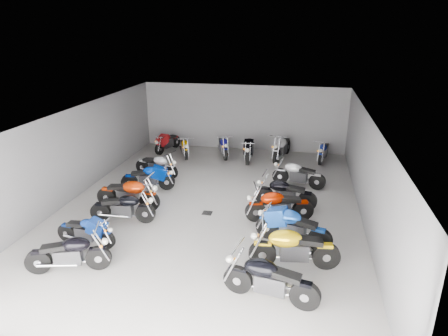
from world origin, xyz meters
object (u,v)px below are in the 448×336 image
(motorcycle_back_a, at_px, (167,142))
(motorcycle_left_f, at_px, (157,165))
(motorcycle_left_e, at_px, (149,178))
(motorcycle_right_b, at_px, (293,248))
(motorcycle_left_a, at_px, (69,253))
(motorcycle_right_d, at_px, (279,206))
(motorcycle_back_d, at_px, (249,149))
(motorcycle_back_e, at_px, (282,147))
(motorcycle_right_e, at_px, (285,193))
(motorcycle_right_a, at_px, (269,280))
(motorcycle_right_c, at_px, (292,227))
(drain_grate, at_px, (207,213))
(motorcycle_back_b, at_px, (184,147))
(motorcycle_back_f, at_px, (323,151))
(motorcycle_right_f, at_px, (298,174))
(motorcycle_left_b, at_px, (86,231))
(motorcycle_left_c, at_px, (123,208))
(motorcycle_back_c, at_px, (223,146))
(motorcycle_left_d, at_px, (129,194))

(motorcycle_back_a, bearing_deg, motorcycle_left_f, 118.50)
(motorcycle_left_e, distance_m, motorcycle_right_b, 6.92)
(motorcycle_left_a, xyz_separation_m, motorcycle_right_d, (4.96, 3.86, 0.02))
(motorcycle_back_d, xyz_separation_m, motorcycle_back_e, (1.45, 0.43, 0.02))
(motorcycle_right_e, bearing_deg, motorcycle_left_f, 77.05)
(motorcycle_left_e, height_order, motorcycle_right_a, motorcycle_right_a)
(motorcycle_back_d, bearing_deg, motorcycle_right_c, 104.71)
(drain_grate, relative_size, motorcycle_left_f, 0.16)
(motorcycle_back_b, bearing_deg, motorcycle_back_f, 161.59)
(motorcycle_left_a, xyz_separation_m, motorcycle_right_f, (5.48, 6.89, -0.01))
(motorcycle_left_b, relative_size, motorcycle_right_b, 0.79)
(motorcycle_back_e, bearing_deg, motorcycle_right_f, 117.17)
(motorcycle_right_a, distance_m, motorcycle_back_e, 10.31)
(motorcycle_left_e, relative_size, motorcycle_right_c, 0.91)
(motorcycle_right_d, relative_size, motorcycle_back_f, 1.11)
(motorcycle_left_c, bearing_deg, motorcycle_back_b, 173.17)
(motorcycle_left_a, bearing_deg, motorcycle_left_e, 161.72)
(motorcycle_left_c, bearing_deg, motorcycle_back_f, 131.94)
(motorcycle_left_c, distance_m, motorcycle_right_d, 4.91)
(motorcycle_back_c, height_order, motorcycle_back_e, motorcycle_back_e)
(motorcycle_right_d, xyz_separation_m, motorcycle_back_a, (-5.93, 6.40, -0.06))
(motorcycle_left_d, distance_m, motorcycle_right_a, 6.42)
(motorcycle_left_d, xyz_separation_m, motorcycle_back_e, (4.71, 6.45, 0.02))
(motorcycle_left_a, height_order, motorcycle_right_f, motorcycle_left_a)
(motorcycle_right_d, height_order, motorcycle_back_b, motorcycle_right_d)
(motorcycle_right_b, bearing_deg, motorcycle_left_f, 38.64)
(motorcycle_left_e, bearing_deg, motorcycle_left_c, -8.59)
(motorcycle_right_d, relative_size, motorcycle_back_b, 1.22)
(motorcycle_left_a, bearing_deg, motorcycle_left_f, 163.28)
(motorcycle_back_b, relative_size, motorcycle_back_f, 0.91)
(drain_grate, height_order, motorcycle_left_e, motorcycle_left_e)
(motorcycle_right_c, bearing_deg, motorcycle_left_e, 78.16)
(drain_grate, bearing_deg, motorcycle_right_e, 22.18)
(motorcycle_left_d, height_order, motorcycle_back_e, motorcycle_back_e)
(motorcycle_right_e, bearing_deg, motorcycle_right_f, -4.39)
(motorcycle_back_a, bearing_deg, motorcycle_left_c, 115.06)
(motorcycle_left_b, bearing_deg, motorcycle_right_a, 81.39)
(motorcycle_back_b, bearing_deg, motorcycle_left_b, 64.58)
(drain_grate, relative_size, motorcycle_right_b, 0.14)
(motorcycle_right_a, bearing_deg, motorcycle_back_f, 2.49)
(motorcycle_left_f, bearing_deg, motorcycle_right_c, 67.66)
(motorcycle_back_f, bearing_deg, motorcycle_left_b, 64.15)
(motorcycle_back_a, bearing_deg, motorcycle_back_b, 169.00)
(motorcycle_left_e, xyz_separation_m, motorcycle_back_a, (-0.93, 4.83, -0.02))
(motorcycle_back_c, distance_m, motorcycle_back_e, 2.75)
(motorcycle_right_d, distance_m, motorcycle_back_a, 8.72)
(motorcycle_right_b, height_order, motorcycle_right_e, motorcycle_right_b)
(motorcycle_left_e, relative_size, motorcycle_back_f, 1.03)
(motorcycle_left_a, relative_size, motorcycle_right_f, 0.99)
(motorcycle_left_f, height_order, motorcycle_right_a, motorcycle_right_a)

